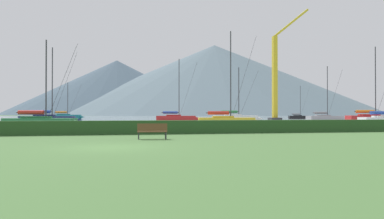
{
  "coord_description": "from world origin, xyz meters",
  "views": [
    {
      "loc": [
        0.12,
        -17.47,
        1.54
      ],
      "look_at": [
        14.32,
        50.17,
        2.3
      ],
      "focal_mm": 35.1,
      "sensor_mm": 36.0,
      "label": 1
    }
  ],
  "objects_px": {
    "sailboat_slip_12": "(176,118)",
    "sailboat_slip_7": "(227,121)",
    "sailboat_slip_5": "(299,117)",
    "sailboat_slip_10": "(66,117)",
    "park_bench_near_path": "(152,130)",
    "dock_crane": "(276,82)",
    "sailboat_slip_4": "(372,118)",
    "sailboat_slip_11": "(325,118)",
    "sailboat_slip_1": "(41,122)",
    "sailboat_slip_8": "(236,118)",
    "sailboat_slip_6": "(48,119)"
  },
  "relations": [
    {
      "from": "sailboat_slip_5",
      "to": "park_bench_near_path",
      "type": "bearing_deg",
      "value": -111.25
    },
    {
      "from": "park_bench_near_path",
      "to": "dock_crane",
      "type": "relative_size",
      "value": 0.09
    },
    {
      "from": "sailboat_slip_4",
      "to": "sailboat_slip_7",
      "type": "bearing_deg",
      "value": -147.62
    },
    {
      "from": "sailboat_slip_1",
      "to": "sailboat_slip_10",
      "type": "relative_size",
      "value": 0.9
    },
    {
      "from": "sailboat_slip_4",
      "to": "sailboat_slip_11",
      "type": "bearing_deg",
      "value": 103.48
    },
    {
      "from": "sailboat_slip_7",
      "to": "sailboat_slip_11",
      "type": "distance_m",
      "value": 36.73
    },
    {
      "from": "sailboat_slip_5",
      "to": "sailboat_slip_8",
      "type": "height_order",
      "value": "sailboat_slip_8"
    },
    {
      "from": "sailboat_slip_10",
      "to": "sailboat_slip_6",
      "type": "bearing_deg",
      "value": -72.69
    },
    {
      "from": "park_bench_near_path",
      "to": "sailboat_slip_8",
      "type": "bearing_deg",
      "value": 69.27
    },
    {
      "from": "sailboat_slip_6",
      "to": "sailboat_slip_8",
      "type": "xyz_separation_m",
      "value": [
        30.95,
        6.2,
        0.0
      ]
    },
    {
      "from": "sailboat_slip_8",
      "to": "sailboat_slip_12",
      "type": "xyz_separation_m",
      "value": [
        -10.17,
        4.16,
        -0.03
      ]
    },
    {
      "from": "sailboat_slip_1",
      "to": "sailboat_slip_5",
      "type": "bearing_deg",
      "value": 60.87
    },
    {
      "from": "sailboat_slip_11",
      "to": "sailboat_slip_12",
      "type": "height_order",
      "value": "sailboat_slip_12"
    },
    {
      "from": "sailboat_slip_11",
      "to": "sailboat_slip_1",
      "type": "bearing_deg",
      "value": -147.85
    },
    {
      "from": "sailboat_slip_7",
      "to": "sailboat_slip_12",
      "type": "distance_m",
      "value": 24.95
    },
    {
      "from": "sailboat_slip_7",
      "to": "sailboat_slip_11",
      "type": "xyz_separation_m",
      "value": [
        27.85,
        23.94,
        0.02
      ]
    },
    {
      "from": "sailboat_slip_8",
      "to": "sailboat_slip_12",
      "type": "relative_size",
      "value": 0.84
    },
    {
      "from": "sailboat_slip_11",
      "to": "park_bench_near_path",
      "type": "height_order",
      "value": "sailboat_slip_11"
    },
    {
      "from": "sailboat_slip_10",
      "to": "sailboat_slip_12",
      "type": "xyz_separation_m",
      "value": [
        24.01,
        -37.06,
        -0.05
      ]
    },
    {
      "from": "sailboat_slip_1",
      "to": "dock_crane",
      "type": "relative_size",
      "value": 0.42
    },
    {
      "from": "sailboat_slip_4",
      "to": "sailboat_slip_8",
      "type": "bearing_deg",
      "value": 165.12
    },
    {
      "from": "sailboat_slip_12",
      "to": "dock_crane",
      "type": "distance_m",
      "value": 19.52
    },
    {
      "from": "sailboat_slip_10",
      "to": "sailboat_slip_1",
      "type": "bearing_deg",
      "value": -71.81
    },
    {
      "from": "sailboat_slip_4",
      "to": "park_bench_near_path",
      "type": "bearing_deg",
      "value": -129.22
    },
    {
      "from": "sailboat_slip_10",
      "to": "sailboat_slip_4",
      "type": "bearing_deg",
      "value": -30.0
    },
    {
      "from": "sailboat_slip_5",
      "to": "park_bench_near_path",
      "type": "xyz_separation_m",
      "value": [
        -51.82,
        -80.12,
        -0.04
      ]
    },
    {
      "from": "dock_crane",
      "to": "sailboat_slip_12",
      "type": "bearing_deg",
      "value": 165.93
    },
    {
      "from": "sailboat_slip_1",
      "to": "sailboat_slip_12",
      "type": "height_order",
      "value": "sailboat_slip_12"
    },
    {
      "from": "sailboat_slip_10",
      "to": "dock_crane",
      "type": "height_order",
      "value": "dock_crane"
    },
    {
      "from": "park_bench_near_path",
      "to": "dock_crane",
      "type": "xyz_separation_m",
      "value": [
        26.97,
        41.64,
        6.74
      ]
    },
    {
      "from": "sailboat_slip_5",
      "to": "sailboat_slip_10",
      "type": "relative_size",
      "value": 0.99
    },
    {
      "from": "sailboat_slip_11",
      "to": "dock_crane",
      "type": "bearing_deg",
      "value": -161.19
    },
    {
      "from": "sailboat_slip_1",
      "to": "sailboat_slip_12",
      "type": "xyz_separation_m",
      "value": [
        18.53,
        28.55,
        0.05
      ]
    },
    {
      "from": "sailboat_slip_7",
      "to": "park_bench_near_path",
      "type": "relative_size",
      "value": 6.41
    },
    {
      "from": "sailboat_slip_4",
      "to": "dock_crane",
      "type": "distance_m",
      "value": 17.19
    },
    {
      "from": "sailboat_slip_7",
      "to": "sailboat_slip_12",
      "type": "height_order",
      "value": "sailboat_slip_12"
    },
    {
      "from": "sailboat_slip_5",
      "to": "sailboat_slip_12",
      "type": "height_order",
      "value": "sailboat_slip_12"
    },
    {
      "from": "sailboat_slip_4",
      "to": "sailboat_slip_7",
      "type": "relative_size",
      "value": 1.08
    },
    {
      "from": "sailboat_slip_5",
      "to": "sailboat_slip_6",
      "type": "relative_size",
      "value": 0.87
    },
    {
      "from": "sailboat_slip_12",
      "to": "dock_crane",
      "type": "bearing_deg",
      "value": -6.93
    },
    {
      "from": "sailboat_slip_11",
      "to": "sailboat_slip_6",
      "type": "bearing_deg",
      "value": -166.99
    },
    {
      "from": "sailboat_slip_11",
      "to": "dock_crane",
      "type": "distance_m",
      "value": 14.24
    },
    {
      "from": "sailboat_slip_5",
      "to": "sailboat_slip_6",
      "type": "distance_m",
      "value": 77.43
    },
    {
      "from": "sailboat_slip_4",
      "to": "sailboat_slip_11",
      "type": "xyz_separation_m",
      "value": [
        -0.36,
        13.42,
        -0.08
      ]
    },
    {
      "from": "sailboat_slip_1",
      "to": "dock_crane",
      "type": "distance_m",
      "value": 44.11
    },
    {
      "from": "sailboat_slip_10",
      "to": "sailboat_slip_11",
      "type": "bearing_deg",
      "value": -21.72
    },
    {
      "from": "sailboat_slip_4",
      "to": "sailboat_slip_1",
      "type": "bearing_deg",
      "value": -151.84
    },
    {
      "from": "sailboat_slip_10",
      "to": "park_bench_near_path",
      "type": "height_order",
      "value": "sailboat_slip_10"
    },
    {
      "from": "sailboat_slip_5",
      "to": "sailboat_slip_10",
      "type": "xyz_separation_m",
      "value": [
        -66.69,
        3.05,
        0.18
      ]
    },
    {
      "from": "sailboat_slip_12",
      "to": "sailboat_slip_7",
      "type": "bearing_deg",
      "value": -78.05
    }
  ]
}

